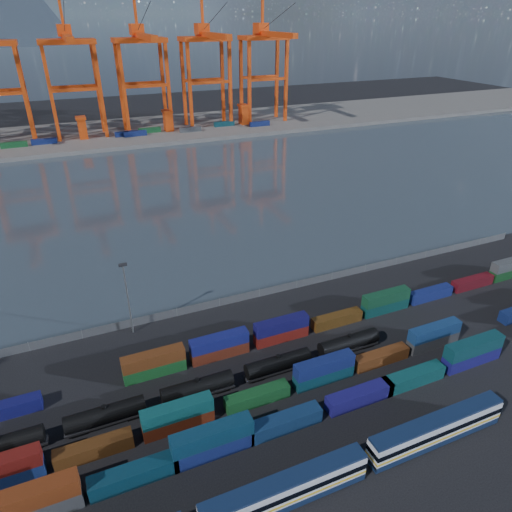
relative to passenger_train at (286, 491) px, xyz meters
name	(u,v)px	position (x,y,z in m)	size (l,w,h in m)	color
ground	(319,372)	(17.49, 20.89, -2.56)	(700.00, 700.00, 0.00)	black
harbor_water	(177,193)	(17.49, 125.89, -2.55)	(700.00, 700.00, 0.00)	#323F49
far_quay	(130,132)	(17.49, 230.89, -1.56)	(700.00, 70.00, 2.00)	#514F4C
passenger_train	(286,491)	(0.00, 0.00, 0.00)	(76.07, 2.97, 5.10)	silver
container_row_south	(301,413)	(8.50, 11.50, -0.42)	(140.27, 2.56, 5.46)	#414547
container_row_mid	(312,376)	(14.54, 18.46, -0.47)	(141.16, 2.35, 5.01)	#3A3D3F
container_row_north	(307,324)	(21.21, 32.34, -0.48)	(140.79, 2.35, 5.00)	#101D53
tanker_string	(153,401)	(-12.97, 23.77, -0.53)	(90.67, 2.83, 4.05)	black
waterfront_fence	(259,293)	(17.49, 48.89, -1.56)	(160.12, 0.12, 2.20)	#595B5E
yard_light_mast	(127,295)	(-12.51, 46.89, 6.73)	(1.60, 0.40, 16.60)	slate
gantry_cranes	(106,53)	(9.99, 224.06, 39.72)	(201.53, 50.94, 68.98)	#DD410F
quay_containers	(112,135)	(6.49, 216.35, 0.74)	(172.58, 10.99, 2.60)	navy
straddle_carriers	(126,123)	(14.99, 220.89, 5.26)	(140.00, 7.00, 11.10)	#DD410F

